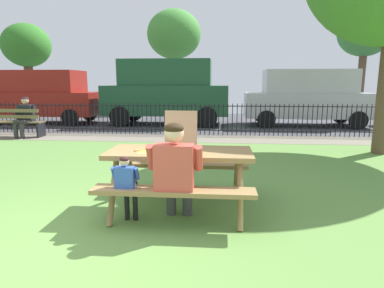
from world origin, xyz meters
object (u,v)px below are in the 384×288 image
far_tree_center (365,33)px  far_tree_left (26,47)px  adult_at_table (175,170)px  child_at_table (127,183)px  park_bench_left (16,123)px  parked_car_left (42,96)px  picnic_table_foreground (180,164)px  parked_car_center (167,91)px  pizza_box_open (179,142)px  pizza_slice_on_table (145,151)px  far_tree_midleft (174,35)px  parked_car_right (307,97)px  person_on_park_bench (25,115)px

far_tree_center → far_tree_left: bearing=-180.0°
adult_at_table → far_tree_center: bearing=62.3°
child_at_table → far_tree_left: 18.66m
park_bench_left → parked_car_left: parked_car_left is taller
picnic_table_foreground → parked_car_left: parked_car_left is taller
park_bench_left → parked_car_center: size_ratio=0.34×
pizza_box_open → far_tree_left: (-10.66, 14.75, 2.78)m
pizza_slice_on_table → far_tree_left: bearing=124.5°
child_at_table → far_tree_midleft: bearing=95.8°
park_bench_left → far_tree_center: bearing=34.8°
far_tree_midleft → far_tree_center: size_ratio=1.02×
pizza_slice_on_table → adult_at_table: 0.58m
child_at_table → parked_car_left: (-6.10, 9.30, 0.60)m
pizza_box_open → far_tree_midleft: size_ratio=0.09×
adult_at_table → far_tree_left: (-10.69, 15.32, 2.99)m
pizza_box_open → far_tree_left: bearing=125.9°
pizza_box_open → pizza_slice_on_table: pizza_box_open is taller
pizza_slice_on_table → far_tree_midleft: (-1.68, 14.94, 3.41)m
child_at_table → parked_car_center: (-1.03, 9.30, 0.81)m
park_bench_left → pizza_slice_on_table: bearing=-46.5°
picnic_table_foreground → parked_car_left: size_ratio=0.39×
picnic_table_foreground → pizza_box_open: (-0.02, 0.07, 0.26)m
pizza_box_open → park_bench_left: 7.70m
pizza_box_open → adult_at_table: size_ratio=0.40×
child_at_table → parked_car_right: 10.25m
pizza_box_open → far_tree_left: far_tree_left is taller
adult_at_table → parked_car_right: parked_car_right is taller
far_tree_left → parked_car_left: bearing=-56.3°
adult_at_table → picnic_table_foreground: bearing=91.4°
far_tree_center → parked_car_left: bearing=-157.6°
adult_at_table → far_tree_center: far_tree_center is taller
pizza_box_open → child_at_table: pizza_box_open is taller
pizza_slice_on_table → person_on_park_bench: 7.36m
pizza_box_open → far_tree_left: size_ratio=0.10×
person_on_park_bench → parked_car_right: (9.06, 3.40, 0.44)m
adult_at_table → parked_car_right: bearing=68.1°
far_tree_midleft → parked_car_center: bearing=-85.0°
adult_at_table → parked_car_left: (-6.65, 9.27, 0.44)m
adult_at_table → far_tree_midleft: 15.86m
pizza_slice_on_table → parked_car_center: bearing=97.4°
pizza_box_open → parked_car_left: size_ratio=0.10×
adult_at_table → far_tree_midleft: size_ratio=0.21×
parked_car_right → far_tree_left: 15.84m
pizza_box_open → child_at_table: (-0.52, -0.60, -0.36)m
picnic_table_foreground → far_tree_midleft: size_ratio=0.32×
pizza_slice_on_table → child_at_table: bearing=-106.5°
park_bench_left → pizza_box_open: bearing=-43.3°
pizza_box_open → park_bench_left: bearing=136.7°
picnic_table_foreground → person_on_park_bench: 7.55m
parked_car_right → far_tree_midleft: far_tree_midleft is taller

